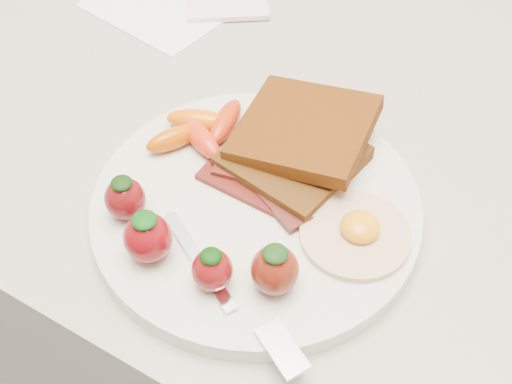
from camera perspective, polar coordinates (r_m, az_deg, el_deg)
The scene contains 9 objects.
counter at distance 0.98m, azimuth 4.79°, elevation -13.46°, with size 2.00×0.60×0.90m, color gray.
plate at distance 0.53m, azimuth 0.00°, elevation -1.35°, with size 0.27×0.27×0.02m, color beige.
toast_lower at distance 0.55m, azimuth 3.32°, elevation 3.01°, with size 0.10×0.10×0.01m, color black.
toast_upper at distance 0.55m, azimuth 4.33°, elevation 5.64°, with size 0.11×0.11×0.01m, color black.
fried_egg at distance 0.50m, azimuth 8.91°, elevation -3.57°, with size 0.10×0.10×0.02m.
bacon_strips at distance 0.53m, azimuth 0.45°, elevation 0.58°, with size 0.11×0.06×0.01m.
baby_carrots at distance 0.57m, azimuth -4.86°, elevation 5.61°, with size 0.08×0.10×0.02m.
strawberries at distance 0.47m, azimuth -6.04°, elevation -4.48°, with size 0.17×0.06×0.04m.
fork at distance 0.46m, azimuth -1.91°, elevation -9.41°, with size 0.16×0.08×0.00m.
Camera 1 is at (0.16, 1.27, 1.32)m, focal length 45.00 mm.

